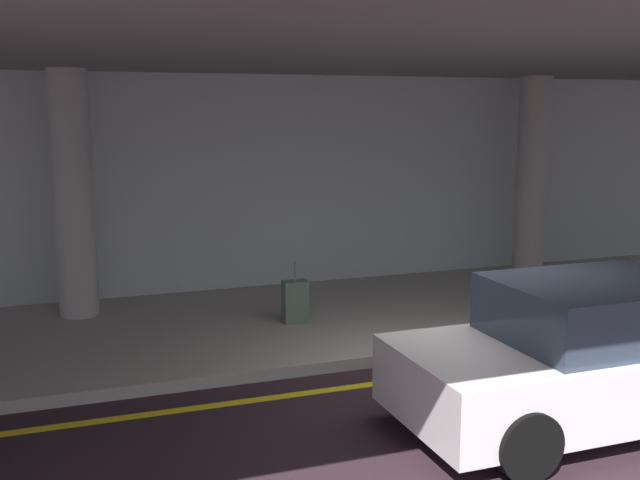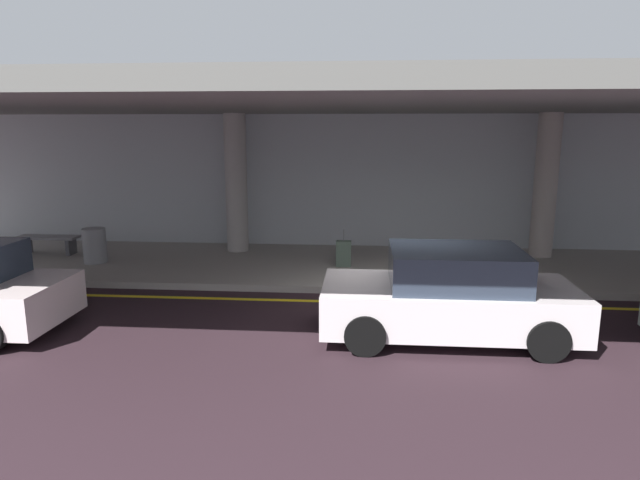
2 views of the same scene
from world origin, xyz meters
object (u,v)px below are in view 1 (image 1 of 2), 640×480
at_px(support_column_left_mid, 532,178).
at_px(car_white, 592,355).
at_px(support_column_far_left, 73,195).
at_px(suitcase_upright_primary, 295,302).

height_order(support_column_left_mid, car_white, support_column_left_mid).
distance_m(support_column_far_left, car_white, 7.48).
bearing_deg(support_column_left_mid, support_column_far_left, 180.00).
bearing_deg(support_column_far_left, support_column_left_mid, 0.00).
height_order(support_column_far_left, support_column_left_mid, same).
xyz_separation_m(support_column_left_mid, car_white, (-3.16, -5.57, -1.26)).
relative_size(support_column_far_left, support_column_left_mid, 1.00).
bearing_deg(support_column_left_mid, suitcase_upright_primary, -163.38).
distance_m(car_white, suitcase_upright_primary, 4.49).
bearing_deg(support_column_far_left, suitcase_upright_primary, -27.27).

